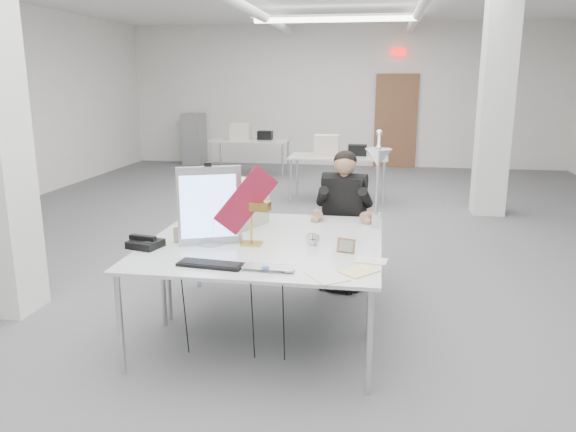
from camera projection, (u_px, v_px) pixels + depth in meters
name	position (u px, v px, depth m)	size (l,w,h in m)	color
room_shell	(307.00, 106.00, 6.25)	(10.04, 14.04, 3.24)	#575759
desk_main	(252.00, 260.00, 3.96)	(1.80, 0.90, 0.03)	silver
desk_second	(276.00, 227.00, 4.83)	(1.80, 0.90, 0.03)	silver
bg_desk_a	(339.00, 157.00, 9.20)	(1.60, 0.80, 0.03)	silver
bg_desk_b	(250.00, 140.00, 11.63)	(1.60, 0.80, 0.03)	silver
filing_cabinet	(194.00, 139.00, 13.31)	(0.45, 0.55, 1.20)	gray
office_chair	(344.00, 230.00, 5.41)	(0.56, 0.56, 1.14)	black
seated_person	(344.00, 197.00, 5.28)	(0.53, 0.67, 1.00)	black
monitor	(210.00, 206.00, 4.23)	(0.48, 0.05, 0.60)	#AFAEB3
pennant	(246.00, 200.00, 4.14)	(0.51, 0.01, 0.21)	maroon
keyboard	(211.00, 264.00, 3.79)	(0.45, 0.15, 0.02)	black
laptop	(265.00, 270.00, 3.67)	(0.32, 0.21, 0.03)	silver
mouse	(289.00, 271.00, 3.65)	(0.08, 0.05, 0.03)	#B0AFB4
bankers_lamp	(251.00, 224.00, 4.24)	(0.29, 0.11, 0.32)	#B58238
desk_phone	(145.00, 244.00, 4.21)	(0.22, 0.20, 0.06)	black
picture_frame_left	(183.00, 234.00, 4.34)	(0.15, 0.01, 0.12)	#AC944A
picture_frame_right	(346.00, 246.00, 4.07)	(0.13, 0.01, 0.11)	#996A42
desk_clock	(313.00, 239.00, 4.26)	(0.10, 0.10, 0.03)	#A3A3A7
paper_stack_a	(326.00, 276.00, 3.59)	(0.20, 0.28, 0.01)	silver
paper_stack_b	(359.00, 271.00, 3.68)	(0.17, 0.24, 0.01)	#ECE68D
paper_stack_c	(371.00, 261.00, 3.89)	(0.21, 0.15, 0.01)	silver
beige_monitor	(237.00, 203.00, 4.84)	(0.41, 0.38, 0.38)	#BCB39C
architect_lamp	(378.00, 175.00, 4.43)	(0.26, 0.77, 0.98)	silver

